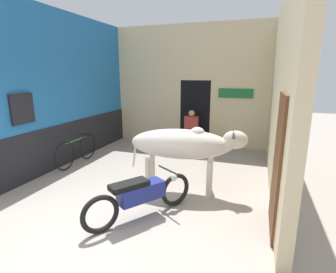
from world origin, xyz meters
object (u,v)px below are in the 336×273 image
motorcycle_near (141,195)px  shopkeeper_seated (191,129)px  cow (184,145)px  bicycle (77,150)px  plastic_stool (204,143)px

motorcycle_near → shopkeeper_seated: (-0.23, 4.27, 0.23)m
cow → bicycle: 3.26m
cow → motorcycle_near: cow is taller
motorcycle_near → cow: bearing=72.2°
cow → motorcycle_near: 1.40m
bicycle → shopkeeper_seated: 3.45m
cow → shopkeeper_seated: cow is taller
motorcycle_near → shopkeeper_seated: shopkeeper_seated is taller
cow → plastic_stool: 3.13m
bicycle → shopkeeper_seated: (2.51, 2.36, 0.28)m
bicycle → motorcycle_near: bearing=-34.9°
cow → bicycle: size_ratio=1.38×
motorcycle_near → bicycle: (-2.74, 1.91, -0.05)m
bicycle → plastic_stool: bearing=38.5°
cow → bicycle: cow is taller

